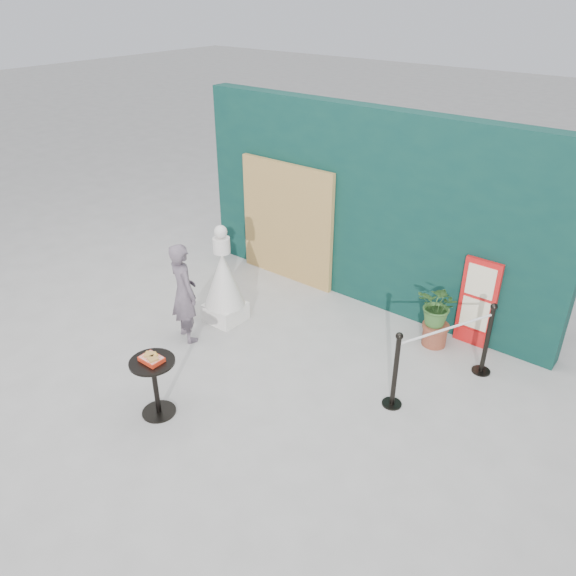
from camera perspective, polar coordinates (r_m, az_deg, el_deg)
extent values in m
plane|color=#ADAAA5|center=(7.11, -6.11, -10.78)|extent=(60.00, 60.00, 0.00)
cube|color=#092B29|center=(8.55, 8.20, 7.91)|extent=(6.00, 0.30, 3.00)
cube|color=tan|center=(9.30, -0.12, 6.65)|extent=(1.80, 0.08, 2.00)
imported|color=#655763|center=(7.86, -10.53, -0.46)|extent=(0.62, 0.50, 1.47)
cube|color=red|center=(8.06, 18.69, -1.48)|extent=(0.50, 0.06, 1.30)
cube|color=beige|center=(7.87, 18.99, 0.62)|extent=(0.38, 0.02, 0.45)
cube|color=beige|center=(8.10, 18.43, -2.50)|extent=(0.38, 0.02, 0.45)
cube|color=red|center=(8.28, 18.06, -4.57)|extent=(0.38, 0.02, 0.18)
cube|color=white|center=(8.48, -6.36, -2.41)|extent=(0.51, 0.51, 0.28)
cone|color=silver|center=(8.21, -6.57, 0.94)|extent=(0.60, 0.60, 0.84)
cylinder|color=silver|center=(7.97, -6.78, 4.33)|extent=(0.24, 0.24, 0.22)
sphere|color=silver|center=(7.89, -6.86, 5.69)|extent=(0.19, 0.19, 0.19)
cylinder|color=black|center=(7.00, -12.96, -12.14)|extent=(0.40, 0.40, 0.02)
cylinder|color=black|center=(6.78, -13.28, -9.90)|extent=(0.06, 0.06, 0.72)
cylinder|color=black|center=(6.55, -13.65, -7.33)|extent=(0.52, 0.52, 0.03)
cube|color=red|center=(6.53, -13.69, -7.05)|extent=(0.26, 0.19, 0.05)
cube|color=red|center=(6.52, -13.72, -6.85)|extent=(0.24, 0.17, 0.00)
cube|color=#C88E49|center=(6.54, -13.89, -6.57)|extent=(0.15, 0.14, 0.02)
cube|color=gold|center=(6.46, -13.59, -6.99)|extent=(0.13, 0.13, 0.02)
cone|color=gold|center=(6.51, -13.30, -6.49)|extent=(0.06, 0.06, 0.06)
cylinder|color=brown|center=(8.15, 14.65, -4.71)|extent=(0.33, 0.33, 0.28)
cylinder|color=brown|center=(8.06, 14.79, -3.75)|extent=(0.37, 0.37, 0.05)
imported|color=#346029|center=(7.89, 15.08, -1.73)|extent=(0.55, 0.48, 0.61)
cylinder|color=black|center=(7.05, 10.49, -11.47)|extent=(0.24, 0.24, 0.02)
cylinder|color=black|center=(6.76, 10.84, -8.43)|extent=(0.06, 0.06, 0.96)
sphere|color=black|center=(6.47, 11.25, -4.82)|extent=(0.09, 0.09, 0.09)
cylinder|color=black|center=(7.86, 19.00, -7.96)|extent=(0.24, 0.24, 0.02)
cylinder|color=black|center=(7.60, 19.56, -5.11)|extent=(0.06, 0.06, 0.96)
sphere|color=black|center=(7.34, 20.20, -1.80)|extent=(0.09, 0.09, 0.09)
cylinder|color=silver|center=(6.94, 15.90, -4.00)|extent=(0.63, 1.31, 0.03)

